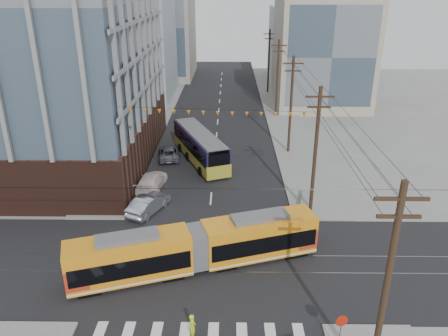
# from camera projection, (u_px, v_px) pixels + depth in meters

# --- Properties ---
(ground) EXTENTS (160.00, 160.00, 0.00)m
(ground) POSITION_uv_depth(u_px,v_px,m) (202.00, 302.00, 26.88)
(ground) COLOR slate
(bg_bldg_nw_near) EXTENTS (18.00, 16.00, 18.00)m
(bg_bldg_nw_near) POSITION_uv_depth(u_px,v_px,m) (116.00, 44.00, 71.46)
(bg_bldg_nw_near) COLOR #8C99A5
(bg_bldg_nw_near) RESTS_ON ground
(bg_bldg_ne_near) EXTENTS (14.00, 14.00, 16.00)m
(bg_bldg_ne_near) POSITION_uv_depth(u_px,v_px,m) (322.00, 54.00, 67.79)
(bg_bldg_ne_near) COLOR gray
(bg_bldg_ne_near) RESTS_ON ground
(bg_bldg_nw_far) EXTENTS (16.00, 18.00, 20.00)m
(bg_bldg_nw_far) POSITION_uv_depth(u_px,v_px,m) (154.00, 27.00, 89.46)
(bg_bldg_nw_far) COLOR gray
(bg_bldg_nw_far) RESTS_ON ground
(bg_bldg_ne_far) EXTENTS (16.00, 16.00, 14.00)m
(bg_bldg_ne_far) POSITION_uv_depth(u_px,v_px,m) (312.00, 44.00, 86.58)
(bg_bldg_ne_far) COLOR #8C99A5
(bg_bldg_ne_far) RESTS_ON ground
(utility_pole_near) EXTENTS (0.30, 0.30, 11.00)m
(utility_pole_near) POSITION_uv_depth(u_px,v_px,m) (385.00, 295.00, 19.12)
(utility_pole_near) COLOR black
(utility_pole_near) RESTS_ON ground
(utility_pole_far) EXTENTS (0.30, 0.30, 11.00)m
(utility_pole_far) POSITION_uv_depth(u_px,v_px,m) (269.00, 62.00, 76.22)
(utility_pole_far) COLOR black
(utility_pole_far) RESTS_ON ground
(streetcar) EXTENTS (16.91, 7.55, 3.28)m
(streetcar) POSITION_uv_depth(u_px,v_px,m) (197.00, 247.00, 29.46)
(streetcar) COLOR orange
(streetcar) RESTS_ON ground
(city_bus) EXTENTS (6.87, 12.07, 3.39)m
(city_bus) POSITION_uv_depth(u_px,v_px,m) (200.00, 146.00, 47.65)
(city_bus) COLOR #1D133C
(city_bus) RESTS_ON ground
(parked_car_silver) EXTENTS (3.40, 4.98, 1.55)m
(parked_car_silver) POSITION_uv_depth(u_px,v_px,m) (149.00, 204.00, 37.18)
(parked_car_silver) COLOR #8D969F
(parked_car_silver) RESTS_ON ground
(parked_car_white) EXTENTS (2.69, 5.50, 1.54)m
(parked_car_white) POSITION_uv_depth(u_px,v_px,m) (151.00, 181.00, 41.45)
(parked_car_white) COLOR silver
(parked_car_white) RESTS_ON ground
(parked_car_grey) EXTENTS (2.92, 5.05, 1.32)m
(parked_car_grey) POSITION_uv_depth(u_px,v_px,m) (169.00, 153.00, 48.68)
(parked_car_grey) COLOR #555662
(parked_car_grey) RESTS_ON ground
(pedestrian) EXTENTS (0.53, 0.66, 1.57)m
(pedestrian) POSITION_uv_depth(u_px,v_px,m) (193.00, 326.00, 23.85)
(pedestrian) COLOR #BEE31C
(pedestrian) RESTS_ON ground
(stop_sign) EXTENTS (0.81, 0.81, 2.29)m
(stop_sign) POSITION_uv_depth(u_px,v_px,m) (340.00, 335.00, 22.75)
(stop_sign) COLOR #BA1B09
(stop_sign) RESTS_ON ground
(jersey_barrier) EXTENTS (1.77, 3.97, 0.77)m
(jersey_barrier) POSITION_uv_depth(u_px,v_px,m) (304.00, 202.00, 38.37)
(jersey_barrier) COLOR gray
(jersey_barrier) RESTS_ON ground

